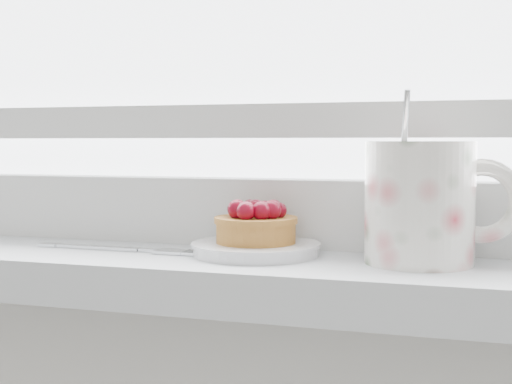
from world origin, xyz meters
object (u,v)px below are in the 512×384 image
at_px(raspberry_tart, 256,223).
at_px(floral_mug, 424,200).
at_px(saucer, 256,249).
at_px(fork, 124,249).

xyz_separation_m(raspberry_tart, floral_mug, (0.16, 0.00, 0.03)).
height_order(saucer, floral_mug, floral_mug).
xyz_separation_m(saucer, raspberry_tart, (-0.00, -0.00, 0.02)).
bearing_deg(saucer, raspberry_tart, -92.94).
height_order(raspberry_tart, floral_mug, floral_mug).
relative_size(saucer, floral_mug, 0.79).
xyz_separation_m(saucer, floral_mug, (0.16, -0.00, 0.05)).
bearing_deg(floral_mug, saucer, 179.95).
bearing_deg(raspberry_tart, saucer, 87.06).
height_order(saucer, fork, saucer).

